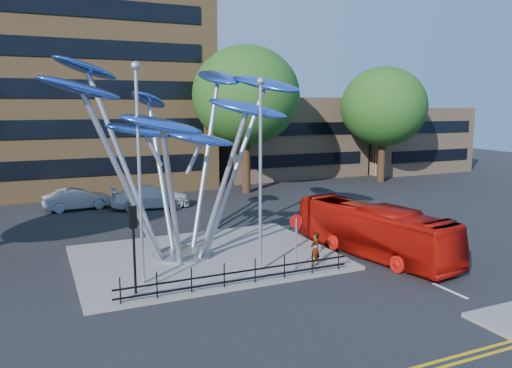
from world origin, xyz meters
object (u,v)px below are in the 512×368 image
street_lamp_right (260,158)px  tree_far (384,107)px  parked_car_right (151,197)px  tree_right (246,96)px  traffic_light_island (133,231)px  no_entry_sign_island (296,232)px  street_lamp_left (139,156)px  parked_car_mid (78,199)px  pedestrian (315,249)px  red_bus (373,231)px  leaf_sculpture (177,114)px

street_lamp_right → tree_far: bearing=41.5°
tree_far → parked_car_right: (-22.73, -3.02, -6.30)m
tree_right → parked_car_right: 11.73m
traffic_light_island → no_entry_sign_island: (7.00, 0.02, -0.80)m
street_lamp_left → no_entry_sign_island: 7.47m
street_lamp_left → parked_car_mid: bearing=93.6°
no_entry_sign_island → pedestrian: 1.34m
street_lamp_left → red_bus: street_lamp_left is taller
traffic_light_island → red_bus: bearing=2.9°
no_entry_sign_island → parked_car_right: size_ratio=0.44×
street_lamp_right → parked_car_right: size_ratio=1.50×
tree_far → parked_car_right: 23.78m
tree_far → traffic_light_island: 33.61m
tree_right → no_entry_sign_island: 21.31m
traffic_light_island → parked_car_mid: size_ratio=0.75×
parked_car_right → tree_right: bearing=-67.2°
tree_far → parked_car_right: size_ratio=1.95×
street_lamp_left → no_entry_sign_island: (6.50, -0.98, -3.54)m
red_bus → traffic_light_island: bearing=174.2°
parked_car_mid → parked_car_right: 5.06m
traffic_light_island → street_lamp_right: bearing=5.2°
red_bus → pedestrian: size_ratio=5.86×
tree_right → street_lamp_left: 22.49m
street_lamp_left → parked_car_right: bearing=76.3°
leaf_sculpture → no_entry_sign_island: 7.71m
street_lamp_left → pedestrian: (7.50, -0.96, -4.43)m
leaf_sculpture → traffic_light_island: bearing=-125.0°
street_lamp_left → parked_car_right: 16.57m
street_lamp_left → street_lamp_right: bearing=-5.7°
no_entry_sign_island → traffic_light_island: bearing=-179.9°
tree_far → street_lamp_left: (-26.50, -18.50, -1.75)m
red_bus → pedestrian: bearing=-179.9°
tree_far → tree_right: bearing=-180.0°
traffic_light_island → parked_car_mid: 18.11m
street_lamp_right → tree_right: bearing=68.5°
red_bus → parked_car_mid: (-12.16, 17.41, -0.51)m
no_entry_sign_island → pedestrian: no_entry_sign_island is taller
leaf_sculpture → street_lamp_left: leaf_sculpture is taller
tree_far → parked_car_mid: tree_far is taller
tree_far → traffic_light_island: bearing=-144.2°
street_lamp_right → street_lamp_left: bearing=174.3°
tree_right → traffic_light_island: tree_right is taller
red_bus → pedestrian: red_bus is taller
street_lamp_left → pedestrian: bearing=-7.3°
red_bus → parked_car_mid: red_bus is taller
street_lamp_right → no_entry_sign_island: 3.64m
tree_far → parked_car_mid: size_ratio=2.36×
red_bus → street_lamp_right: bearing=172.2°
street_lamp_left → no_entry_sign_island: size_ratio=3.59×
parked_car_mid → parked_car_right: parked_car_right is taller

